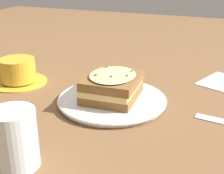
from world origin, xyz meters
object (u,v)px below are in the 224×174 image
object	(u,v)px
dinner_plate	(112,100)
sandwich	(112,86)
water_glass	(15,139)
teacup_with_saucer	(18,72)

from	to	relation	value
dinner_plate	sandwich	distance (m)	0.03
dinner_plate	water_glass	bearing A→B (deg)	169.06
water_glass	sandwich	bearing A→B (deg)	-11.17
sandwich	dinner_plate	bearing A→B (deg)	51.06
dinner_plate	sandwich	world-z (taller)	sandwich
teacup_with_saucer	water_glass	world-z (taller)	water_glass
teacup_with_saucer	water_glass	distance (m)	0.36
dinner_plate	teacup_with_saucer	size ratio (longest dim) A/B	1.68
water_glass	teacup_with_saucer	bearing A→B (deg)	36.95
sandwich	teacup_with_saucer	world-z (taller)	sandwich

